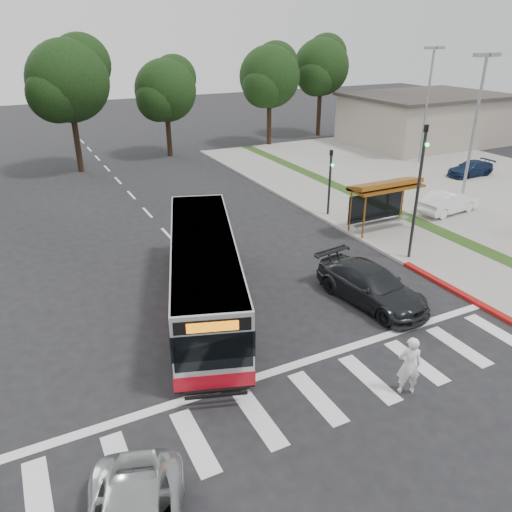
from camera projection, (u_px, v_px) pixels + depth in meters
ground at (246, 320)px, 19.37m from camera, size 140.00×140.00×0.00m
sidewalk_east at (351, 214)px, 30.36m from camera, size 4.00×40.00×0.12m
curb_east at (324, 219)px, 29.54m from camera, size 0.30×40.00×0.15m
curb_east_red at (455, 290)px, 21.42m from camera, size 0.32×6.00×0.15m
parking_lot at (467, 181)px, 36.92m from camera, size 18.00×36.00×0.10m
commercial_building at (424, 120)px, 48.65m from camera, size 14.00×10.00×4.40m
building_roof_cap at (428, 95)px, 47.68m from camera, size 14.60×10.60×0.30m
crosswalk_ladder at (317, 397)px, 15.31m from camera, size 18.00×2.60×0.01m
bus_shelter at (384, 190)px, 26.98m from camera, size 4.20×1.60×2.86m
traffic_signal_ne_tall at (419, 183)px, 22.92m from camera, size 0.18×0.37×6.50m
traffic_signal_ne_short at (330, 176)px, 29.19m from camera, size 0.18×0.37×4.00m
lot_light_front at (477, 112)px, 29.19m from camera, size 1.90×0.35×9.01m
lot_light_mid at (429, 90)px, 39.78m from camera, size 1.90×0.35×9.01m
tree_ne_a at (270, 76)px, 46.12m from camera, size 6.16×5.74×9.30m
tree_ne_b at (321, 66)px, 50.40m from camera, size 6.16×5.74×10.02m
tree_north_a at (69, 79)px, 36.88m from camera, size 6.60×6.15×10.17m
tree_north_b at (166, 89)px, 42.30m from camera, size 5.72×5.33×8.43m
transit_bus at (204, 273)px, 19.81m from camera, size 5.92×11.50×2.92m
pedestrian at (409, 365)px, 15.14m from camera, size 0.87×0.76×2.00m
dark_sedan at (371, 285)px, 20.40m from camera, size 2.74×5.43×1.51m
parked_car_1 at (448, 202)px, 30.18m from camera, size 4.26×1.91×1.36m
parked_car_3 at (471, 168)px, 37.90m from camera, size 3.83×1.57×1.11m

